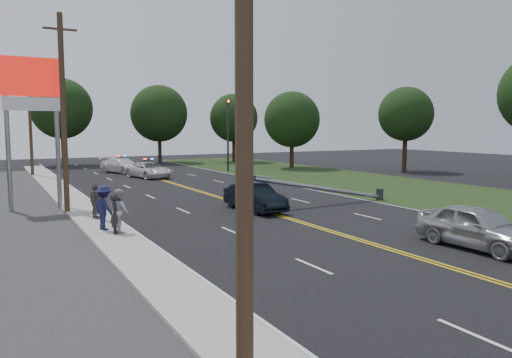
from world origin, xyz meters
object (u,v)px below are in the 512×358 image
utility_pole_far (30,119)px  waiting_sedan (478,227)px  pylon_sign (31,96)px  emergency_a (149,170)px  crashed_sedan (255,197)px  utility_pole_near (244,82)px  bystander_b (120,211)px  bystander_a (115,214)px  bystander_d (95,201)px  emergency_b (122,165)px  traffic_signal (228,129)px  utility_pole_mid (63,113)px  fallen_streetlight (327,189)px  bystander_c (104,208)px

utility_pole_far → waiting_sedan: size_ratio=2.15×
pylon_sign → emergency_a: bearing=53.3°
pylon_sign → crashed_sedan: (10.15, -5.80, -5.28)m
utility_pole_near → bystander_b: utility_pole_near is taller
bystander_a → bystander_d: size_ratio=0.99×
waiting_sedan → emergency_b: size_ratio=0.92×
traffic_signal → waiting_sedan: bearing=-99.3°
emergency_b → traffic_signal: bearing=-40.3°
traffic_signal → utility_pole_mid: utility_pole_mid is taller
utility_pole_mid → crashed_sedan: 10.57m
pylon_sign → crashed_sedan: 12.82m
pylon_sign → bystander_b: size_ratio=4.46×
crashed_sedan → emergency_a: size_ratio=0.91×
utility_pole_near → bystander_a: utility_pole_near is taller
utility_pole_mid → waiting_sedan: bearing=-50.9°
traffic_signal → fallen_streetlight: size_ratio=0.75×
bystander_b → utility_pole_far: bearing=-8.5°
fallen_streetlight → bystander_b: 12.47m
pylon_sign → bystander_d: size_ratio=4.92×
crashed_sedan → waiting_sedan: waiting_sedan is taller
utility_pole_near → waiting_sedan: 13.83m
emergency_a → emergency_b: bearing=86.3°
traffic_signal → bystander_d: 26.81m
utility_pole_mid → bystander_a: size_ratio=6.24×
utility_pole_near → bystander_d: utility_pole_near is taller
fallen_streetlight → bystander_d: 12.55m
utility_pole_mid → emergency_a: utility_pole_mid is taller
utility_pole_far → emergency_a: 11.76m
utility_pole_near → bystander_d: 17.72m
pylon_sign → bystander_b: (2.47, -8.49, -4.98)m
utility_pole_far → bystander_c: bearing=-88.5°
utility_pole_far → crashed_sedan: utility_pole_far is taller
emergency_b → bystander_a: bystander_a is taller
utility_pole_mid → emergency_b: utility_pole_mid is taller
fallen_streetlight → utility_pole_near: size_ratio=0.94×
traffic_signal → crashed_sedan: bearing=-111.7°
utility_pole_mid → waiting_sedan: utility_pole_mid is taller
bystander_b → emergency_b: bearing=-24.3°
utility_pole_far → bystander_a: 28.93m
utility_pole_mid → traffic_signal: bearing=45.8°
traffic_signal → bystander_c: size_ratio=3.78×
crashed_sedan → waiting_sedan: bearing=-76.2°
utility_pole_mid → utility_pole_far: bearing=90.0°
bystander_b → bystander_d: bystander_b is taller
utility_pole_far → bystander_b: (1.17, -28.49, -4.07)m
bystander_b → crashed_sedan: bearing=-81.5°
utility_pole_far → bystander_a: (0.97, -28.61, -4.16)m
crashed_sedan → pylon_sign: bearing=147.6°
pylon_sign → emergency_b: pylon_sign is taller
utility_pole_near → bystander_b: bearing=85.1°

